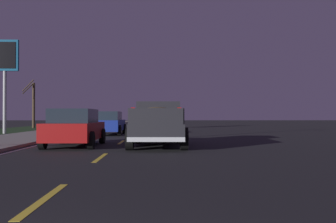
{
  "coord_description": "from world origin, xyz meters",
  "views": [
    {
      "loc": [
        -1.57,
        -1.72,
        1.27
      ],
      "look_at": [
        14.59,
        -2.19,
        1.45
      ],
      "focal_mm": 39.68,
      "sensor_mm": 36.0,
      "label": 1
    }
  ],
  "objects_px": {
    "sedan_blue": "(108,123)",
    "bare_tree_far": "(33,104)",
    "gas_price_sign": "(5,63)",
    "pickup_truck": "(158,123)",
    "sedan_red": "(75,127)"
  },
  "relations": [
    {
      "from": "sedan_blue",
      "to": "gas_price_sign",
      "type": "distance_m",
      "value": 8.76
    },
    {
      "from": "sedan_red",
      "to": "gas_price_sign",
      "type": "height_order",
      "value": "gas_price_sign"
    },
    {
      "from": "sedan_blue",
      "to": "bare_tree_far",
      "type": "bearing_deg",
      "value": 35.06
    },
    {
      "from": "pickup_truck",
      "to": "gas_price_sign",
      "type": "height_order",
      "value": "gas_price_sign"
    },
    {
      "from": "pickup_truck",
      "to": "gas_price_sign",
      "type": "relative_size",
      "value": 0.83
    },
    {
      "from": "sedan_red",
      "to": "gas_price_sign",
      "type": "xyz_separation_m",
      "value": [
        10.96,
        7.35,
        4.18
      ]
    },
    {
      "from": "sedan_red",
      "to": "bare_tree_far",
      "type": "bearing_deg",
      "value": 22.2
    },
    {
      "from": "pickup_truck",
      "to": "bare_tree_far",
      "type": "distance_m",
      "value": 25.9
    },
    {
      "from": "bare_tree_far",
      "to": "pickup_truck",
      "type": "bearing_deg",
      "value": -150.71
    },
    {
      "from": "bare_tree_far",
      "to": "sedan_blue",
      "type": "bearing_deg",
      "value": -144.94
    },
    {
      "from": "sedan_blue",
      "to": "bare_tree_far",
      "type": "relative_size",
      "value": 0.89
    },
    {
      "from": "pickup_truck",
      "to": "bare_tree_far",
      "type": "relative_size",
      "value": 1.1
    },
    {
      "from": "gas_price_sign",
      "to": "bare_tree_far",
      "type": "xyz_separation_m",
      "value": [
        11.6,
        1.86,
        -2.46
      ]
    },
    {
      "from": "gas_price_sign",
      "to": "sedan_red",
      "type": "bearing_deg",
      "value": -146.16
    },
    {
      "from": "pickup_truck",
      "to": "sedan_blue",
      "type": "distance_m",
      "value": 9.78
    }
  ]
}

